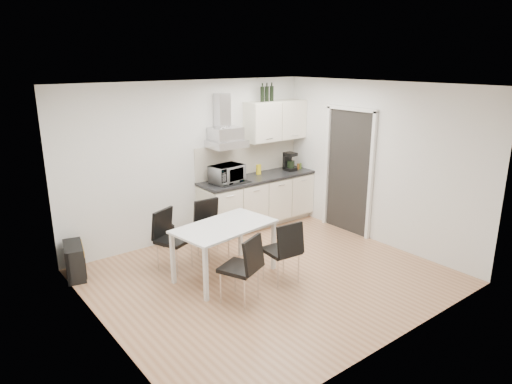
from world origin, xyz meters
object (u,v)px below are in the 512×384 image
Objects in this scene: chair_far_right at (213,230)px; floor_speaker at (167,235)px; guitar_amp at (75,261)px; chair_near_right at (281,251)px; dining_table at (224,231)px; chair_far_left at (174,241)px; kitchenette at (258,180)px; chair_near_left at (239,269)px.

chair_far_right is 2.58× the size of floor_speaker.
guitar_amp is at bearing -166.03° from floor_speaker.
chair_near_right is 1.45× the size of guitar_amp.
chair_far_right reaches higher than dining_table.
guitar_amp is at bearing -52.04° from chair_far_left.
chair_far_right is (0.66, 0.02, 0.00)m from chair_far_left.
chair_far_left is at bearing 118.45° from dining_table.
floor_speaker is (-1.76, 0.17, -0.66)m from kitchenette.
dining_table is at bearing -24.17° from guitar_amp.
chair_far_left is 1.54m from chair_near_right.
chair_far_left is at bearing -160.56° from kitchenette.
dining_table is 0.79m from chair_far_left.
chair_far_right reaches higher than floor_speaker.
dining_table is 2.12m from guitar_amp.
kitchenette is 2.86× the size of chair_far_right.
chair_far_right is (-1.43, -0.72, -0.39)m from kitchenette.
chair_far_right is 1.26m from chair_near_right.
chair_far_right is at bearing -5.62° from guitar_amp.
floor_speaker is (0.13, 2.20, -0.27)m from chair_near_left.
floor_speaker is at bearing -66.49° from chair_far_right.
dining_table is 4.27× the size of floor_speaker.
kitchenette is at bearing -0.64° from floor_speaker.
guitar_amp reaches higher than floor_speaker.
kitchenette is at bearing 14.61° from guitar_amp.
chair_far_left reaches higher than dining_table.
chair_far_right is at bearing 108.67° from chair_near_right.
chair_near_right reaches higher than floor_speaker.
kitchenette is 2.25m from chair_far_left.
chair_near_left is at bearing -88.66° from floor_speaker.
chair_far_left is 1.31m from chair_near_left.
kitchenette is 2.86× the size of chair_far_left.
chair_far_right is 1.98m from guitar_amp.
chair_near_left reaches higher than dining_table.
chair_near_right is 2.86m from guitar_amp.
chair_near_right is 2.22m from floor_speaker.
chair_far_right is at bearing 47.62° from chair_near_left.
kitchenette is 2.13m from dining_table.
guitar_amp is (-1.66, 1.26, -0.43)m from dining_table.
chair_near_left is at bearing -40.99° from guitar_amp.
chair_far_left reaches higher than guitar_amp.
kitchenette is at bearing 23.95° from chair_near_left.
kitchenette reaches higher than chair_near_right.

